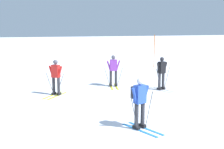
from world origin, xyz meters
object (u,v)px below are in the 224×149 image
object	(u,v)px
skier_red	(56,76)
skier_purple	(113,69)
trail_marker_pole	(154,51)
skier_blue	(139,100)
skier_black	(162,72)

from	to	relation	value
skier_red	skier_purple	distance (m)	3.42
skier_purple	trail_marker_pole	distance (m)	7.64
skier_red	skier_blue	distance (m)	5.83
skier_black	trail_marker_pole	bearing A→B (deg)	72.75
skier_purple	trail_marker_pole	world-z (taller)	trail_marker_pole
skier_blue	skier_purple	xyz separation A→B (m)	(0.61, 6.66, -0.00)
skier_red	trail_marker_pole	distance (m)	10.75
skier_black	skier_blue	size ratio (longest dim) A/B	1.00
skier_black	skier_red	world-z (taller)	same
skier_black	trail_marker_pole	xyz separation A→B (m)	(2.33, 7.49, 0.33)
skier_black	trail_marker_pole	size ratio (longest dim) A/B	0.69
skier_black	skier_blue	bearing A→B (deg)	-118.36
skier_red	skier_purple	world-z (taller)	same
skier_black	skier_blue	world-z (taller)	same
skier_blue	trail_marker_pole	bearing A→B (deg)	67.93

